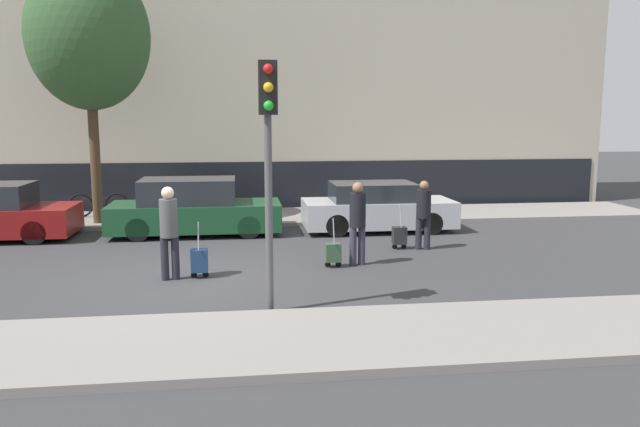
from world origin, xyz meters
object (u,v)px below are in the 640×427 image
(parked_car_1, at_px, (194,209))
(parked_car_2, at_px, (377,208))
(bare_tree_near_crossing, at_px, (88,36))
(pedestrian_left, at_px, (169,227))
(traffic_light, at_px, (268,137))
(trolley_center, at_px, (333,253))
(trolley_right, at_px, (399,236))
(pedestrian_center, at_px, (358,218))
(parked_bicycle, at_px, (99,205))
(pedestrian_right, at_px, (423,211))
(trolley_left, at_px, (199,261))

(parked_car_1, xyz_separation_m, parked_car_2, (4.95, -0.09, -0.06))
(bare_tree_near_crossing, bearing_deg, pedestrian_left, -67.03)
(traffic_light, bearing_deg, bare_tree_near_crossing, 117.27)
(trolley_center, bearing_deg, trolley_right, 40.88)
(pedestrian_center, bearing_deg, parked_bicycle, 122.05)
(traffic_light, bearing_deg, parked_car_1, 103.18)
(trolley_center, height_order, pedestrian_right, pedestrian_right)
(trolley_center, xyz_separation_m, traffic_light, (-1.46, -2.95, 2.49))
(trolley_left, distance_m, traffic_light, 3.68)
(trolley_left, distance_m, bare_tree_near_crossing, 8.51)
(pedestrian_left, height_order, pedestrian_right, pedestrian_left)
(pedestrian_right, relative_size, bare_tree_near_crossing, 0.23)
(parked_car_2, relative_size, trolley_right, 3.83)
(pedestrian_right, bearing_deg, parked_car_1, 165.90)
(parked_car_2, height_order, trolley_right, parked_car_2)
(parked_car_2, distance_m, pedestrian_center, 4.13)
(trolley_right, distance_m, parked_bicycle, 9.43)
(parked_car_2, relative_size, pedestrian_right, 2.51)
(parked_bicycle, bearing_deg, trolley_right, -32.84)
(parked_bicycle, height_order, bare_tree_near_crossing, bare_tree_near_crossing)
(trolley_center, relative_size, parked_bicycle, 0.59)
(parked_car_2, bearing_deg, trolley_left, -134.99)
(trolley_left, relative_size, trolley_right, 1.03)
(parked_car_1, height_order, trolley_right, parked_car_1)
(pedestrian_center, height_order, parked_bicycle, pedestrian_center)
(pedestrian_left, bearing_deg, pedestrian_right, -167.28)
(bare_tree_near_crossing, bearing_deg, pedestrian_center, -40.65)
(pedestrian_left, height_order, trolley_right, pedestrian_left)
(parked_car_2, bearing_deg, bare_tree_near_crossing, 168.17)
(trolley_left, relative_size, traffic_light, 0.28)
(trolley_center, xyz_separation_m, bare_tree_near_crossing, (-5.89, 5.65, 4.96))
(parked_car_1, xyz_separation_m, traffic_light, (1.66, -7.07, 2.11))
(pedestrian_left, bearing_deg, pedestrian_center, -176.80)
(traffic_light, relative_size, parked_bicycle, 2.22)
(parked_car_1, distance_m, bare_tree_near_crossing, 5.57)
(parked_car_2, bearing_deg, pedestrian_center, -108.34)
(parked_car_1, relative_size, trolley_right, 4.18)
(trolley_right, height_order, traffic_light, traffic_light)
(parked_car_1, relative_size, parked_bicycle, 2.53)
(pedestrian_center, distance_m, trolley_center, 0.89)
(pedestrian_right, distance_m, parked_bicycle, 9.95)
(parked_bicycle, bearing_deg, parked_car_2, -18.62)
(pedestrian_center, xyz_separation_m, trolley_center, (-0.54, -0.13, -0.70))
(parked_car_2, distance_m, traffic_light, 8.02)
(trolley_center, bearing_deg, parked_bicycle, 132.26)
(pedestrian_right, bearing_deg, traffic_light, -119.28)
(parked_bicycle, bearing_deg, pedestrian_center, -44.78)
(pedestrian_right, height_order, parked_bicycle, pedestrian_right)
(trolley_left, bearing_deg, bare_tree_near_crossing, 117.35)
(parked_car_1, xyz_separation_m, parked_bicycle, (-2.97, 2.58, -0.20))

